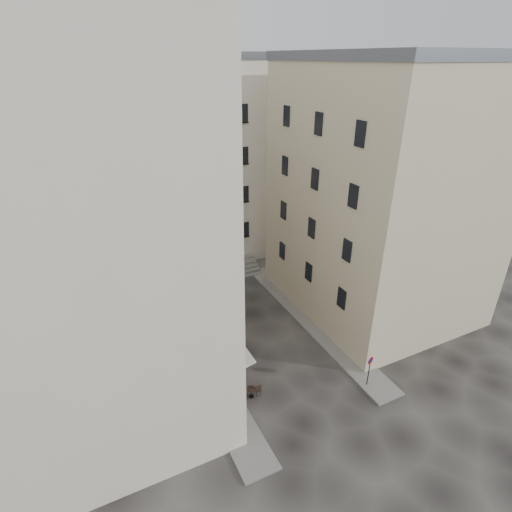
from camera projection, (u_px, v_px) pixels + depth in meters
ground at (277, 361)px, 26.66m from camera, size 90.00×90.00×0.00m
sidewalk_left at (194, 345)px, 28.10m from camera, size 2.00×22.00×0.12m
sidewalk_right at (310, 319)px, 30.80m from camera, size 2.00×18.00×0.12m
building_left at (73, 230)px, 20.37m from camera, size 12.20×16.20×20.60m
building_right at (382, 192)px, 29.40m from camera, size 12.20×14.20×18.60m
building_back at (173, 163)px, 37.39m from camera, size 18.20×10.20×18.60m
cafe_storefront at (209, 349)px, 24.94m from camera, size 1.74×7.30×3.50m
stone_steps at (212, 274)px, 36.60m from camera, size 9.00×3.15×0.80m
bollard_near at (238, 380)px, 24.35m from camera, size 0.12×0.12×0.98m
bollard_mid at (218, 347)px, 27.17m from camera, size 0.12×0.12×0.98m
bollard_far at (201, 320)px, 29.99m from camera, size 0.12×0.12×0.98m
no_parking_sign at (370, 366)px, 23.95m from camera, size 0.51×0.17×2.27m
bistro_table_a at (251, 391)px, 23.70m from camera, size 1.15×0.54×0.81m
bistro_table_b at (232, 364)px, 25.66m from camera, size 1.36×0.64×0.96m
bistro_table_c at (231, 361)px, 26.02m from camera, size 1.28×0.60×0.90m
bistro_table_d at (218, 340)px, 27.91m from camera, size 1.26×0.59×0.89m
bistro_table_e at (209, 326)px, 29.30m from camera, size 1.36×0.64×0.95m
pedestrian at (226, 354)px, 25.86m from camera, size 0.83×0.76×1.91m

